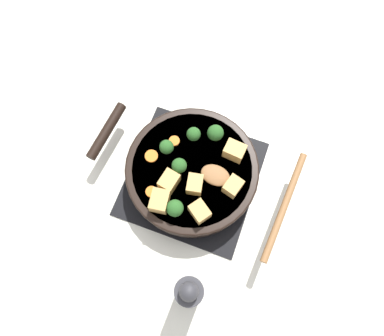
{
  "coord_description": "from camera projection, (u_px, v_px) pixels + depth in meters",
  "views": [
    {
      "loc": [
        0.09,
        -0.26,
        0.89
      ],
      "look_at": [
        0.0,
        0.0,
        0.08
      ],
      "focal_mm": 35.0,
      "sensor_mm": 36.0,
      "label": 1
    }
  ],
  "objects": [
    {
      "name": "tofu_cube_back_piece",
      "position": [
        160.0,
        201.0,
        0.81
      ],
      "size": [
        0.04,
        0.05,
        0.04
      ],
      "primitive_type": "cube",
      "rotation": [
        0.0,
        0.0,
        4.85
      ],
      "color": "tan",
      "rests_on": "skillet_pan"
    },
    {
      "name": "ground_plane",
      "position": [
        192.0,
        179.0,
        0.93
      ],
      "size": [
        2.4,
        2.4,
        0.0
      ],
      "primitive_type": "plane",
      "color": "silver"
    },
    {
      "name": "carrot_slice_edge_slice",
      "position": [
        151.0,
        156.0,
        0.86
      ],
      "size": [
        0.03,
        0.03,
        0.01
      ],
      "primitive_type": "cylinder",
      "color": "orange",
      "rests_on": "skillet_pan"
    },
    {
      "name": "tofu_cube_west_chunk",
      "position": [
        169.0,
        181.0,
        0.83
      ],
      "size": [
        0.04,
        0.05,
        0.03
      ],
      "primitive_type": "cube",
      "rotation": [
        0.0,
        0.0,
        1.38
      ],
      "color": "tan",
      "rests_on": "skillet_pan"
    },
    {
      "name": "carrot_slice_orange_thin",
      "position": [
        174.0,
        141.0,
        0.87
      ],
      "size": [
        0.03,
        0.03,
        0.01
      ],
      "primitive_type": "cylinder",
      "color": "orange",
      "rests_on": "skillet_pan"
    },
    {
      "name": "tofu_cube_center_large",
      "position": [
        233.0,
        186.0,
        0.82
      ],
      "size": [
        0.04,
        0.05,
        0.03
      ],
      "primitive_type": "cube",
      "rotation": [
        0.0,
        0.0,
        4.43
      ],
      "color": "tan",
      "rests_on": "skillet_pan"
    },
    {
      "name": "tofu_cube_near_handle",
      "position": [
        234.0,
        151.0,
        0.85
      ],
      "size": [
        0.05,
        0.04,
        0.04
      ],
      "primitive_type": "cube",
      "rotation": [
        0.0,
        0.0,
        6.19
      ],
      "color": "tan",
      "rests_on": "skillet_pan"
    },
    {
      "name": "pepper_mill",
      "position": [
        189.0,
        292.0,
        0.75
      ],
      "size": [
        0.06,
        0.06,
        0.22
      ],
      "color": "#333338",
      "rests_on": "ground_plane"
    },
    {
      "name": "front_burner_grate",
      "position": [
        192.0,
        177.0,
        0.92
      ],
      "size": [
        0.31,
        0.31,
        0.03
      ],
      "color": "black",
      "rests_on": "ground_plane"
    },
    {
      "name": "broccoli_floret_west_rim",
      "position": [
        167.0,
        147.0,
        0.84
      ],
      "size": [
        0.03,
        0.03,
        0.04
      ],
      "color": "#709956",
      "rests_on": "skillet_pan"
    },
    {
      "name": "wooden_spoon",
      "position": [
        256.0,
        194.0,
        0.83
      ],
      "size": [
        0.22,
        0.26,
        0.02
      ],
      "color": "olive",
      "rests_on": "skillet_pan"
    },
    {
      "name": "broccoli_floret_near_spoon",
      "position": [
        179.0,
        166.0,
        0.83
      ],
      "size": [
        0.03,
        0.03,
        0.04
      ],
      "color": "#709956",
      "rests_on": "skillet_pan"
    },
    {
      "name": "skillet_pan",
      "position": [
        191.0,
        171.0,
        0.88
      ],
      "size": [
        0.4,
        0.31,
        0.06
      ],
      "color": "black",
      "rests_on": "front_burner_grate"
    },
    {
      "name": "broccoli_floret_center_top",
      "position": [
        194.0,
        134.0,
        0.86
      ],
      "size": [
        0.03,
        0.03,
        0.04
      ],
      "color": "#709956",
      "rests_on": "skillet_pan"
    },
    {
      "name": "broccoli_floret_north_edge",
      "position": [
        215.0,
        133.0,
        0.85
      ],
      "size": [
        0.04,
        0.04,
        0.05
      ],
      "color": "#709956",
      "rests_on": "skillet_pan"
    },
    {
      "name": "carrot_slice_near_center",
      "position": [
        151.0,
        192.0,
        0.83
      ],
      "size": [
        0.03,
        0.03,
        0.01
      ],
      "primitive_type": "cylinder",
      "color": "orange",
      "rests_on": "skillet_pan"
    },
    {
      "name": "tofu_cube_front_piece",
      "position": [
        200.0,
        212.0,
        0.8
      ],
      "size": [
        0.05,
        0.05,
        0.03
      ],
      "primitive_type": "cube",
      "rotation": [
        0.0,
        0.0,
        2.53
      ],
      "color": "tan",
      "rests_on": "skillet_pan"
    },
    {
      "name": "broccoli_floret_east_rim",
      "position": [
        176.0,
        209.0,
        0.8
      ],
      "size": [
        0.04,
        0.04,
        0.04
      ],
      "color": "#709956",
      "rests_on": "skillet_pan"
    },
    {
      "name": "tofu_cube_east_chunk",
      "position": [
        195.0,
        184.0,
        0.82
      ],
      "size": [
        0.04,
        0.05,
        0.03
      ],
      "primitive_type": "cube",
      "rotation": [
        0.0,
        0.0,
        1.76
      ],
      "color": "tan",
      "rests_on": "skillet_pan"
    }
  ]
}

